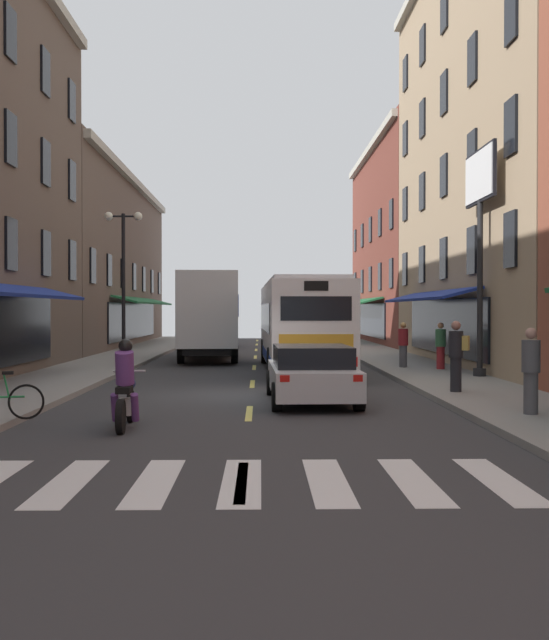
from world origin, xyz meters
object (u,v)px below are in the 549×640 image
at_px(sedan_near, 311,373).
at_px(pedestrian_mid, 531,370).
at_px(transit_bus, 300,323).
at_px(pedestrian_near, 457,354).
at_px(box_truck, 209,316).
at_px(pedestrian_rear, 441,345).
at_px(billboard_sign, 480,202).
at_px(pedestrian_far, 403,344).
at_px(street_lamp_twin, 123,280).
at_px(sedan_mid, 221,336).
at_px(motorcycle_rider, 126,390).

xyz_separation_m(sedan_near, pedestrian_mid, (4.12, -3.13, 0.32)).
height_order(transit_bus, pedestrian_near, transit_bus).
distance_m(box_truck, pedestrian_mid, 19.99).
distance_m(box_truck, pedestrian_rear, 11.02).
bearing_deg(billboard_sign, sedan_near, -135.08).
xyz_separation_m(pedestrian_far, street_lamp_twin, (-10.28, 1.46, 2.34)).
bearing_deg(pedestrian_near, pedestrian_rear, 12.11).
distance_m(billboard_sign, box_truck, 13.80).
distance_m(billboard_sign, sedan_near, 9.28).
height_order(sedan_mid, motorcycle_rider, motorcycle_rider).
bearing_deg(box_truck, sedan_mid, 90.30).
distance_m(box_truck, pedestrian_far, 9.53).
distance_m(pedestrian_far, pedestrian_rear, 1.49).
bearing_deg(motorcycle_rider, pedestrian_near, 33.67).
xyz_separation_m(billboard_sign, box_truck, (-9.07, 9.75, -3.60)).
relative_size(transit_bus, pedestrian_near, 6.55).
distance_m(sedan_near, pedestrian_mid, 5.19).
xyz_separation_m(sedan_mid, street_lamp_twin, (-2.83, -16.30, 2.62)).
height_order(sedan_near, pedestrian_rear, pedestrian_rear).
relative_size(sedan_near, street_lamp_twin, 0.82).
relative_size(pedestrian_mid, street_lamp_twin, 0.30).
bearing_deg(transit_bus, sedan_near, -91.45).
xyz_separation_m(transit_bus, motorcycle_rider, (-3.95, -13.61, -0.99)).
height_order(transit_bus, sedan_mid, transit_bus).
bearing_deg(sedan_near, street_lamp_twin, 120.33).
bearing_deg(billboard_sign, pedestrian_rear, 101.10).
height_order(pedestrian_near, pedestrian_far, pedestrian_near).
height_order(billboard_sign, street_lamp_twin, billboard_sign).
height_order(pedestrian_mid, pedestrian_rear, pedestrian_mid).
bearing_deg(transit_bus, sedan_mid, 102.19).
distance_m(motorcycle_rider, pedestrian_far, 15.34).
bearing_deg(pedestrian_rear, sedan_mid, 103.06).
distance_m(transit_bus, box_truck, 6.75).
bearing_deg(billboard_sign, pedestrian_far, 113.76).
relative_size(motorcycle_rider, pedestrian_near, 1.17).
relative_size(motorcycle_rider, pedestrian_far, 1.29).
xyz_separation_m(sedan_near, pedestrian_far, (3.93, 9.40, 0.27)).
xyz_separation_m(transit_bus, pedestrian_far, (3.68, -0.31, -0.74)).
bearing_deg(billboard_sign, transit_bus, 142.44).
distance_m(transit_bus, pedestrian_mid, 13.43).
bearing_deg(box_truck, pedestrian_rear, -39.14).
xyz_separation_m(transit_bus, pedestrian_rear, (4.80, -1.29, -0.74)).
distance_m(pedestrian_mid, street_lamp_twin, 17.63).
xyz_separation_m(box_truck, sedan_near, (3.46, -15.34, -1.25)).
bearing_deg(pedestrian_far, pedestrian_mid, 169.22).
relative_size(billboard_sign, motorcycle_rider, 3.39).
xyz_separation_m(billboard_sign, motorcycle_rider, (-9.31, -9.49, -4.84)).
relative_size(billboard_sign, pedestrian_rear, 4.35).
distance_m(box_truck, pedestrian_near, 16.03).
relative_size(pedestrian_near, pedestrian_rear, 1.10).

